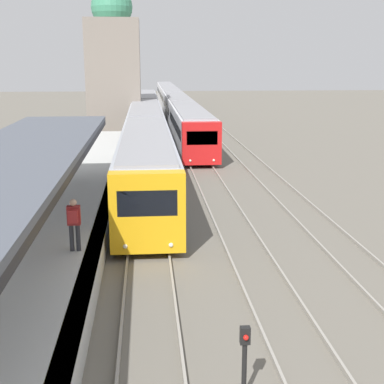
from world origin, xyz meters
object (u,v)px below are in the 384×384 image
at_px(train_near, 146,124).
at_px(signal_post_near, 245,354).
at_px(person_on_platform, 74,221).
at_px(train_far, 174,103).

distance_m(train_near, signal_post_near, 34.09).
relative_size(person_on_platform, train_near, 0.03).
xyz_separation_m(person_on_platform, train_far, (5.75, 50.46, -0.16)).
xyz_separation_m(train_near, train_far, (3.49, 23.03, -0.04)).
bearing_deg(train_far, signal_post_near, -91.64).
relative_size(person_on_platform, train_far, 0.02).
bearing_deg(train_near, person_on_platform, -94.71).
distance_m(person_on_platform, signal_post_near, 7.83).
xyz_separation_m(train_far, signal_post_near, (-1.63, -57.06, -0.72)).
relative_size(person_on_platform, signal_post_near, 1.06).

